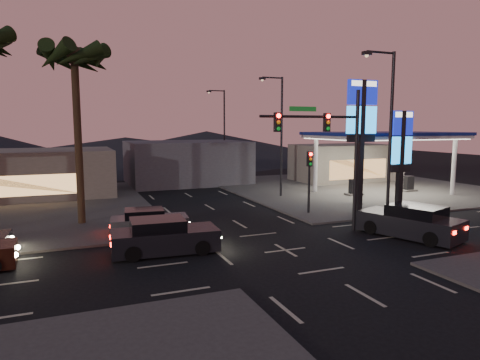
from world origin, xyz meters
name	(u,v)px	position (x,y,z in m)	size (l,w,h in m)	color
ground	(285,250)	(0.00, 0.00, 0.00)	(140.00, 140.00, 0.00)	black
corner_lot_ne	(354,188)	(16.00, 16.00, 0.06)	(24.00, 24.00, 0.12)	#47443F
gas_station	(384,137)	(16.00, 12.00, 5.08)	(12.20, 8.20, 5.47)	silver
convenience_store	(341,163)	(18.00, 21.00, 2.00)	(10.00, 6.00, 4.00)	#726B5B
pylon_sign_tall	(362,120)	(8.50, 5.50, 6.39)	(2.20, 0.35, 9.00)	black
pylon_sign_short	(401,146)	(11.00, 4.50, 4.66)	(1.60, 0.35, 7.00)	black
traffic_signal_mast	(330,140)	(3.76, 1.99, 5.23)	(6.10, 0.39, 8.00)	black
pedestal_signal	(309,172)	(5.50, 6.98, 2.92)	(0.32, 0.39, 4.30)	black
streetlight_near	(388,131)	(6.79, 1.00, 5.72)	(2.14, 0.25, 10.00)	black
streetlight_mid	(279,129)	(6.79, 14.00, 5.72)	(2.14, 0.25, 10.00)	black
streetlight_far	(223,129)	(6.79, 28.00, 5.72)	(2.14, 0.25, 10.00)	black
palm_a	(75,67)	(-9.00, 9.50, 9.43)	(4.41, 4.41, 10.86)	black
building_far_west	(12,174)	(-14.00, 22.00, 2.00)	(16.00, 8.00, 4.00)	#726B5B
building_far_mid	(187,162)	(2.00, 26.00, 2.20)	(12.00, 9.00, 4.40)	#4C4C51
hill_right	(207,144)	(15.00, 60.00, 2.50)	(50.00, 50.00, 5.00)	black
hill_center	(126,149)	(0.00, 60.00, 2.00)	(60.00, 60.00, 4.00)	black
car_lane_a_front	(164,237)	(-5.58, 1.81, 0.77)	(5.22, 2.44, 1.66)	black
car_lane_b_front	(148,222)	(-5.60, 5.77, 0.65)	(4.47, 2.26, 1.41)	#5C5C5F
suv_station	(411,222)	(7.49, -0.32, 0.83)	(3.87, 5.75, 1.78)	black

